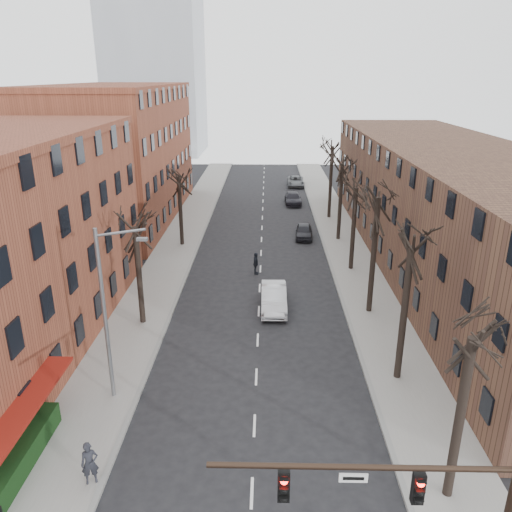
# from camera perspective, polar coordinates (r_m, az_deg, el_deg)

# --- Properties ---
(sidewalk_left) EXTENTS (4.00, 90.00, 0.15)m
(sidewalk_left) POSITION_cam_1_polar(r_m,az_deg,el_deg) (49.44, -8.69, 1.67)
(sidewalk_left) COLOR gray
(sidewalk_left) RESTS_ON ground
(sidewalk_right) EXTENTS (4.00, 90.00, 0.15)m
(sidewalk_right) POSITION_cam_1_polar(r_m,az_deg,el_deg) (49.28, 9.97, 1.53)
(sidewalk_right) COLOR gray
(sidewalk_right) RESTS_ON ground
(building_left_far) EXTENTS (12.00, 28.00, 14.00)m
(building_left_far) POSITION_cam_1_polar(r_m,az_deg,el_deg) (58.24, -15.49, 10.98)
(building_left_far) COLOR brown
(building_left_far) RESTS_ON ground
(building_right) EXTENTS (12.00, 50.00, 10.00)m
(building_right) POSITION_cam_1_polar(r_m,az_deg,el_deg) (45.25, 21.36, 5.28)
(building_right) COLOR #533626
(building_right) RESTS_ON ground
(awning_left) EXTENTS (1.20, 7.00, 0.15)m
(awning_left) POSITION_cam_1_polar(r_m,az_deg,el_deg) (25.17, -23.71, -19.89)
(awning_left) COLOR maroon
(awning_left) RESTS_ON ground
(hedge) EXTENTS (0.80, 6.00, 1.00)m
(hedge) POSITION_cam_1_polar(r_m,az_deg,el_deg) (24.14, -25.17, -20.11)
(hedge) COLOR #143311
(hedge) RESTS_ON sidewalk_left
(tree_right_a) EXTENTS (5.20, 5.20, 10.00)m
(tree_right_a) POSITION_cam_1_polar(r_m,az_deg,el_deg) (22.83, 20.93, -24.27)
(tree_right_a) COLOR black
(tree_right_a) RESTS_ON ground
(tree_right_b) EXTENTS (5.20, 5.20, 10.80)m
(tree_right_b) POSITION_cam_1_polar(r_m,az_deg,el_deg) (28.78, 15.77, -13.34)
(tree_right_b) COLOR black
(tree_right_b) RESTS_ON ground
(tree_right_c) EXTENTS (5.20, 5.20, 11.60)m
(tree_right_c) POSITION_cam_1_polar(r_m,az_deg,el_deg) (35.55, 12.74, -6.29)
(tree_right_c) COLOR black
(tree_right_c) RESTS_ON ground
(tree_right_d) EXTENTS (5.20, 5.20, 10.00)m
(tree_right_d) POSITION_cam_1_polar(r_m,az_deg,el_deg) (42.74, 10.75, -1.54)
(tree_right_d) COLOR black
(tree_right_d) RESTS_ON ground
(tree_right_e) EXTENTS (5.20, 5.20, 10.80)m
(tree_right_e) POSITION_cam_1_polar(r_m,az_deg,el_deg) (50.18, 9.35, 1.82)
(tree_right_e) COLOR black
(tree_right_e) RESTS_ON ground
(tree_right_f) EXTENTS (5.20, 5.20, 11.60)m
(tree_right_f) POSITION_cam_1_polar(r_m,az_deg,el_deg) (57.77, 8.31, 4.30)
(tree_right_f) COLOR black
(tree_right_f) RESTS_ON ground
(tree_left_a) EXTENTS (5.20, 5.20, 9.50)m
(tree_left_a) POSITION_cam_1_polar(r_m,az_deg,el_deg) (34.03, -12.76, -7.54)
(tree_left_a) COLOR black
(tree_left_a) RESTS_ON ground
(tree_left_b) EXTENTS (5.20, 5.20, 9.50)m
(tree_left_b) POSITION_cam_1_polar(r_m,az_deg,el_deg) (48.46, -8.42, 1.21)
(tree_left_b) COLOR black
(tree_left_b) RESTS_ON ground
(streetlight) EXTENTS (2.45, 0.22, 9.03)m
(streetlight) POSITION_cam_1_polar(r_m,az_deg,el_deg) (24.82, -16.61, -5.79)
(streetlight) COLOR slate
(streetlight) RESTS_ON ground
(silver_sedan) EXTENTS (1.77, 4.97, 1.63)m
(silver_sedan) POSITION_cam_1_polar(r_m,az_deg,el_deg) (34.90, 2.04, -4.80)
(silver_sedan) COLOR silver
(silver_sedan) RESTS_ON ground
(parked_car_near) EXTENTS (1.92, 4.20, 1.40)m
(parked_car_near) POSITION_cam_1_polar(r_m,az_deg,el_deg) (50.19, 5.50, 2.84)
(parked_car_near) COLOR black
(parked_car_near) RESTS_ON ground
(parked_car_mid) EXTENTS (2.06, 4.91, 1.42)m
(parked_car_mid) POSITION_cam_1_polar(r_m,az_deg,el_deg) (63.61, 4.24, 6.58)
(parked_car_mid) COLOR black
(parked_car_mid) RESTS_ON ground
(parked_car_far) EXTENTS (2.43, 5.17, 1.43)m
(parked_car_far) POSITION_cam_1_polar(r_m,az_deg,el_deg) (74.12, 4.55, 8.51)
(parked_car_far) COLOR #575A5E
(parked_car_far) RESTS_ON ground
(pedestrian_a) EXTENTS (0.79, 0.65, 1.85)m
(pedestrian_a) POSITION_cam_1_polar(r_m,az_deg,el_deg) (22.25, -18.47, -21.55)
(pedestrian_a) COLOR #202129
(pedestrian_a) RESTS_ON sidewalk_left
(pedestrian_crossing) EXTENTS (0.50, 1.11, 1.85)m
(pedestrian_crossing) POSITION_cam_1_polar(r_m,az_deg,el_deg) (40.77, -0.03, -0.86)
(pedestrian_crossing) COLOR black
(pedestrian_crossing) RESTS_ON ground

